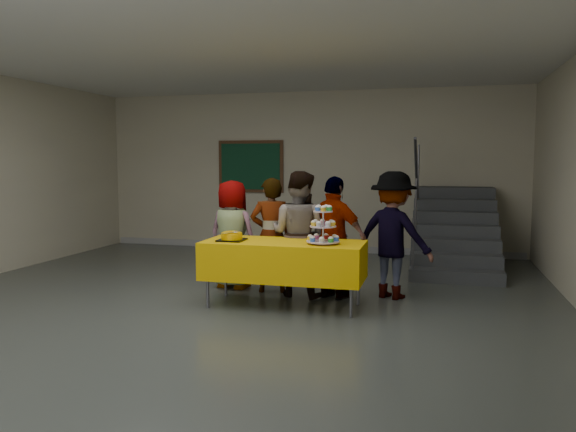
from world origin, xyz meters
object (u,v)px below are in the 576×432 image
Objects in this scene: bake_table at (284,260)px; schoolchild_c at (299,234)px; schoolchild_b at (271,235)px; staircase at (454,236)px; cupcake_stand at (323,228)px; bear_cake at (232,236)px; schoolchild_a at (232,234)px; schoolchild_e at (393,235)px; noticeboard at (251,166)px; schoolchild_d at (335,238)px.

schoolchild_c is (0.04, 0.56, 0.23)m from bake_table.
staircase reaches higher than schoolchild_b.
cupcake_stand reaches higher than bear_cake.
bear_cake is at bearing 121.73° from schoolchild_a.
bake_table is 1.44m from schoolchild_e.
bear_cake is 4.38m from noticeboard.
cupcake_stand is 0.29× the size of schoolchild_d.
noticeboard is at bearing -33.96° from schoolchild_d.
bake_table is at bearing 101.52° from schoolchild_b.
schoolchild_c reaches higher than schoolchild_d.
schoolchild_b is 0.94× the size of schoolchild_c.
bear_cake is 0.23× the size of schoolchild_c.
noticeboard is at bearing 105.58° from bear_cake.
schoolchild_c is at bearing 31.37° from schoolchild_e.
staircase is at bearing -12.48° from noticeboard.
schoolchild_e is (1.56, 0.08, 0.04)m from schoolchild_b.
noticeboard is (-1.42, 3.39, 0.85)m from schoolchild_b.
schoolchild_b is at bearing -67.32° from noticeboard.
schoolchild_b is 1.15× the size of noticeboard.
schoolchild_b is (-0.35, 0.67, 0.19)m from bake_table.
bear_cake is at bearing -179.26° from cupcake_stand.
staircase is at bearing 65.20° from cupcake_stand.
schoolchild_d is (0.02, 0.62, -0.19)m from cupcake_stand.
cupcake_stand is 1.14m from schoolchild_b.
schoolchild_b is 0.62× the size of staircase.
staircase reaches higher than bear_cake.
bake_table is 1.24× the size of schoolchild_d.
schoolchild_b is (-0.84, 0.75, -0.20)m from cupcake_stand.
cupcake_stand is 1.11m from schoolchild_e.
schoolchild_e reaches higher than schoolchild_d.
cupcake_stand is 0.28× the size of schoolchild_c.
schoolchild_d is 3.09m from staircase.
schoolchild_d is (0.51, 0.54, 0.20)m from bake_table.
schoolchild_b reaches higher than schoolchild_a.
schoolchild_d is at bearing 155.15° from schoolchild_b.
schoolchild_e is 2.62m from staircase.
schoolchild_e is 4.52m from noticeboard.
schoolchild_c is 0.46m from schoolchild_d.
staircase is (2.93, 2.46, -0.24)m from schoolchild_a.
schoolchild_d is (0.86, -0.13, 0.01)m from schoolchild_b.
schoolchild_e is at bearing 166.86° from schoolchild_b.
schoolchild_e is 0.66× the size of staircase.
schoolchild_a is 1.12× the size of noticeboard.
cupcake_stand is 0.65m from schoolchild_d.
staircase reaches higher than schoolchild_e.
schoolchild_b is 1.56m from schoolchild_e.
bake_table is 1.21m from schoolchild_a.
schoolchild_a is (-1.41, 0.84, -0.22)m from cupcake_stand.
bake_table is at bearing 70.04° from schoolchild_d.
schoolchild_e is (0.72, 0.83, -0.16)m from cupcake_stand.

